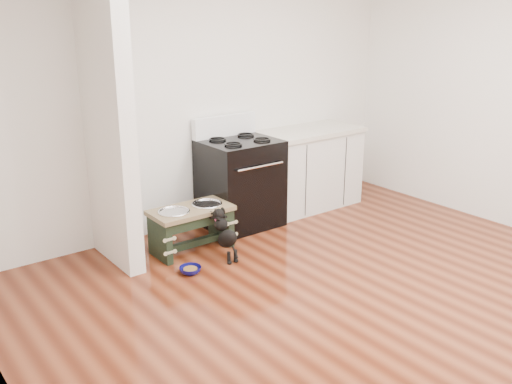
% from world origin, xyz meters
% --- Properties ---
extents(ground, '(5.00, 5.00, 0.00)m').
position_xyz_m(ground, '(0.00, 0.00, 0.00)').
color(ground, '#461A0C').
rests_on(ground, ground).
extents(room_shell, '(5.00, 5.00, 5.00)m').
position_xyz_m(room_shell, '(0.00, 0.00, 1.62)').
color(room_shell, silver).
rests_on(room_shell, ground).
extents(partition_wall, '(0.15, 0.80, 2.70)m').
position_xyz_m(partition_wall, '(-1.18, 2.10, 1.35)').
color(partition_wall, silver).
rests_on(partition_wall, ground).
extents(oven_range, '(0.76, 0.69, 1.14)m').
position_xyz_m(oven_range, '(0.25, 2.16, 0.48)').
color(oven_range, black).
rests_on(oven_range, ground).
extents(cabinet_run, '(1.24, 0.64, 0.91)m').
position_xyz_m(cabinet_run, '(1.23, 2.18, 0.45)').
color(cabinet_run, silver).
rests_on(cabinet_run, ground).
extents(dog_feeder, '(0.77, 0.41, 0.44)m').
position_xyz_m(dog_feeder, '(-0.52, 1.88, 0.30)').
color(dog_feeder, black).
rests_on(dog_feeder, ground).
extents(puppy, '(0.14, 0.40, 0.47)m').
position_xyz_m(puppy, '(-0.38, 1.53, 0.26)').
color(puppy, black).
rests_on(puppy, ground).
extents(floor_bowl, '(0.25, 0.25, 0.06)m').
position_xyz_m(floor_bowl, '(-0.80, 1.45, 0.03)').
color(floor_bowl, '#0C0B4F').
rests_on(floor_bowl, ground).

